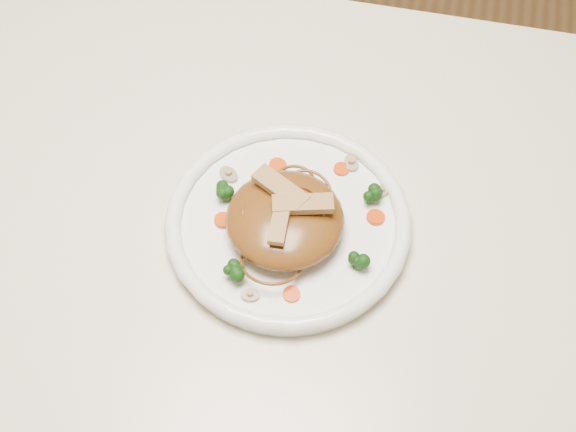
# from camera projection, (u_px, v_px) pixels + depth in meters

# --- Properties ---
(ground) EXTENTS (4.00, 4.00, 0.00)m
(ground) POSITION_uv_depth(u_px,v_px,m) (245.00, 406.00, 1.64)
(ground) COLOR brown
(ground) RESTS_ON ground
(table) EXTENTS (1.20, 0.80, 0.75)m
(table) POSITION_uv_depth(u_px,v_px,m) (224.00, 239.00, 1.10)
(table) COLOR beige
(table) RESTS_ON ground
(plate) EXTENTS (0.36, 0.36, 0.02)m
(plate) POSITION_uv_depth(u_px,v_px,m) (288.00, 226.00, 0.99)
(plate) COLOR white
(plate) RESTS_ON table
(noodle_mound) EXTENTS (0.19, 0.19, 0.05)m
(noodle_mound) POSITION_uv_depth(u_px,v_px,m) (285.00, 219.00, 0.95)
(noodle_mound) COLOR brown
(noodle_mound) RESTS_ON plate
(chicken_a) EXTENTS (0.08, 0.04, 0.01)m
(chicken_a) POSITION_uv_depth(u_px,v_px,m) (303.00, 204.00, 0.93)
(chicken_a) COLOR tan
(chicken_a) RESTS_ON noodle_mound
(chicken_b) EXTENTS (0.08, 0.06, 0.01)m
(chicken_b) POSITION_uv_depth(u_px,v_px,m) (281.00, 188.00, 0.94)
(chicken_b) COLOR tan
(chicken_b) RESTS_ON noodle_mound
(chicken_c) EXTENTS (0.02, 0.06, 0.01)m
(chicken_c) POSITION_uv_depth(u_px,v_px,m) (280.00, 222.00, 0.91)
(chicken_c) COLOR tan
(chicken_c) RESTS_ON noodle_mound
(broccoli_0) EXTENTS (0.03, 0.03, 0.03)m
(broccoli_0) POSITION_uv_depth(u_px,v_px,m) (370.00, 193.00, 0.98)
(broccoli_0) COLOR #0D370B
(broccoli_0) RESTS_ON plate
(broccoli_1) EXTENTS (0.03, 0.03, 0.03)m
(broccoli_1) POSITION_uv_depth(u_px,v_px,m) (226.00, 191.00, 0.99)
(broccoli_1) COLOR #0D370B
(broccoli_1) RESTS_ON plate
(broccoli_2) EXTENTS (0.03, 0.03, 0.03)m
(broccoli_2) POSITION_uv_depth(u_px,v_px,m) (235.00, 270.00, 0.93)
(broccoli_2) COLOR #0D370B
(broccoli_2) RESTS_ON plate
(broccoli_3) EXTENTS (0.02, 0.02, 0.03)m
(broccoli_3) POSITION_uv_depth(u_px,v_px,m) (359.00, 261.00, 0.93)
(broccoli_3) COLOR #0D370B
(broccoli_3) RESTS_ON plate
(carrot_0) EXTENTS (0.02, 0.02, 0.00)m
(carrot_0) POSITION_uv_depth(u_px,v_px,m) (341.00, 169.00, 1.02)
(carrot_0) COLOR #E34908
(carrot_0) RESTS_ON plate
(carrot_1) EXTENTS (0.03, 0.03, 0.00)m
(carrot_1) POSITION_uv_depth(u_px,v_px,m) (223.00, 220.00, 0.98)
(carrot_1) COLOR #E34908
(carrot_1) RESTS_ON plate
(carrot_2) EXTENTS (0.03, 0.03, 0.00)m
(carrot_2) POSITION_uv_depth(u_px,v_px,m) (376.00, 217.00, 0.98)
(carrot_2) COLOR #E34908
(carrot_2) RESTS_ON plate
(carrot_3) EXTENTS (0.03, 0.03, 0.00)m
(carrot_3) POSITION_uv_depth(u_px,v_px,m) (278.00, 166.00, 1.02)
(carrot_3) COLOR #E34908
(carrot_3) RESTS_ON plate
(carrot_4) EXTENTS (0.03, 0.03, 0.00)m
(carrot_4) POSITION_uv_depth(u_px,v_px,m) (291.00, 294.00, 0.92)
(carrot_4) COLOR #E34908
(carrot_4) RESTS_ON plate
(mushroom_0) EXTENTS (0.02, 0.02, 0.01)m
(mushroom_0) POSITION_uv_depth(u_px,v_px,m) (250.00, 295.00, 0.92)
(mushroom_0) COLOR tan
(mushroom_0) RESTS_ON plate
(mushroom_1) EXTENTS (0.03, 0.03, 0.01)m
(mushroom_1) POSITION_uv_depth(u_px,v_px,m) (382.00, 191.00, 1.00)
(mushroom_1) COLOR tan
(mushroom_1) RESTS_ON plate
(mushroom_2) EXTENTS (0.04, 0.04, 0.01)m
(mushroom_2) POSITION_uv_depth(u_px,v_px,m) (229.00, 175.00, 1.02)
(mushroom_2) COLOR tan
(mushroom_2) RESTS_ON plate
(mushroom_3) EXTENTS (0.03, 0.03, 0.01)m
(mushroom_3) POSITION_uv_depth(u_px,v_px,m) (351.00, 163.00, 1.03)
(mushroom_3) COLOR tan
(mushroom_3) RESTS_ON plate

